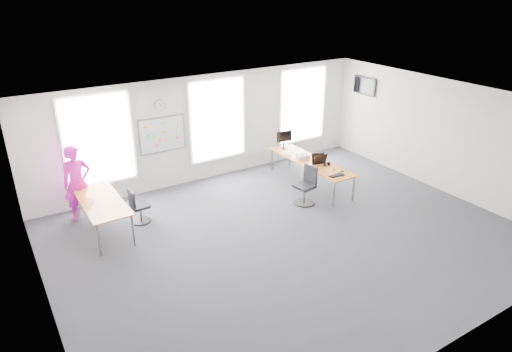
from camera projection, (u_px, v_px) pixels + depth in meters
floor at (290, 237)px, 10.29m from camera, size 10.00×10.00×0.00m
ceiling at (294, 108)px, 9.08m from camera, size 10.00×10.00×0.00m
wall_back at (208, 128)px, 12.79m from camera, size 10.00×0.00×10.00m
wall_front at (455, 271)px, 6.58m from camera, size 10.00×0.00×10.00m
wall_left at (38, 243)px, 7.26m from camera, size 0.00×10.00×10.00m
wall_right at (444, 136)px, 12.11m from camera, size 0.00×10.00×10.00m
window_left at (98, 140)px, 11.23m from camera, size 1.60×0.06×2.20m
window_mid at (217, 120)px, 12.83m from camera, size 1.60×0.06×2.20m
window_right at (302, 105)px, 14.29m from camera, size 1.60×0.06×2.20m
desk_right at (310, 162)px, 12.65m from camera, size 0.78×2.93×0.71m
desk_left at (101, 203)px, 10.29m from camera, size 0.86×2.15×0.78m
chair_right at (306, 187)px, 11.70m from camera, size 0.53×0.53×1.00m
chair_left at (138, 208)px, 10.78m from camera, size 0.46×0.46×0.86m
person at (77, 183)px, 10.78m from camera, size 0.70×0.48×1.84m
whiteboard at (162, 135)px, 12.09m from camera, size 1.20×0.03×0.90m
wall_clock at (160, 105)px, 11.77m from camera, size 0.30×0.04×0.30m
tv at (365, 86)px, 14.10m from camera, size 0.06×0.90×0.55m
keyboard at (337, 176)px, 11.67m from camera, size 0.43×0.19×0.02m
mouse at (342, 171)px, 11.91m from camera, size 0.09×0.12×0.04m
lens_cap at (334, 170)px, 12.04m from camera, size 0.07×0.07×0.01m
headphones at (327, 164)px, 12.27m from camera, size 0.18×0.10×0.10m
laptop_sleeve at (319, 159)px, 12.36m from camera, size 0.39×0.27×0.31m
paper_stack at (303, 157)px, 12.75m from camera, size 0.38×0.31×0.12m
monitor at (284, 138)px, 13.41m from camera, size 0.49×0.20×0.54m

